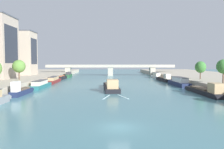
{
  "coord_description": "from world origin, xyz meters",
  "views": [
    {
      "loc": [
        -1.3,
        -24.63,
        7.58
      ],
      "look_at": [
        0.0,
        46.5,
        3.47
      ],
      "focal_mm": 34.66,
      "sensor_mm": 36.0,
      "label": 1
    }
  ],
  "objects_px": {
    "tree_left_second": "(19,66)",
    "moored_boat_left_upstream": "(69,75)",
    "moored_boat_right_second": "(164,79)",
    "tree_right_second": "(224,67)",
    "moored_boat_left_far": "(62,78)",
    "moored_boat_left_second": "(41,84)",
    "moored_boat_right_upstream": "(179,82)",
    "moored_boat_right_gap_after": "(156,76)",
    "moored_boat_left_downstream": "(54,80)",
    "bridge_far": "(110,68)",
    "moored_boat_right_near": "(206,91)",
    "tree_right_distant": "(200,67)",
    "barge_midriver": "(111,86)",
    "moored_boat_left_end": "(21,91)"
  },
  "relations": [
    {
      "from": "moored_boat_right_second",
      "to": "moored_boat_right_gap_after",
      "type": "height_order",
      "value": "moored_boat_right_second"
    },
    {
      "from": "moored_boat_left_upstream",
      "to": "moored_boat_right_near",
      "type": "bearing_deg",
      "value": -54.13
    },
    {
      "from": "moored_boat_left_far",
      "to": "moored_boat_left_upstream",
      "type": "distance_m",
      "value": 13.34
    },
    {
      "from": "moored_boat_left_downstream",
      "to": "tree_right_second",
      "type": "distance_m",
      "value": 55.8
    },
    {
      "from": "moored_boat_left_second",
      "to": "tree_right_second",
      "type": "xyz_separation_m",
      "value": [
        49.92,
        -8.96,
        5.49
      ]
    },
    {
      "from": "moored_boat_left_downstream",
      "to": "tree_right_second",
      "type": "relative_size",
      "value": 2.47
    },
    {
      "from": "moored_boat_right_gap_after",
      "to": "moored_boat_left_far",
      "type": "bearing_deg",
      "value": -171.04
    },
    {
      "from": "barge_midriver",
      "to": "tree_right_distant",
      "type": "height_order",
      "value": "tree_right_distant"
    },
    {
      "from": "moored_boat_right_second",
      "to": "tree_left_second",
      "type": "bearing_deg",
      "value": -161.16
    },
    {
      "from": "moored_boat_right_upstream",
      "to": "moored_boat_right_gap_after",
      "type": "bearing_deg",
      "value": 89.43
    },
    {
      "from": "moored_boat_right_near",
      "to": "moored_boat_right_upstream",
      "type": "height_order",
      "value": "moored_boat_right_near"
    },
    {
      "from": "moored_boat_left_end",
      "to": "moored_boat_right_second",
      "type": "height_order",
      "value": "moored_boat_left_end"
    },
    {
      "from": "moored_boat_right_upstream",
      "to": "moored_boat_right_second",
      "type": "height_order",
      "value": "moored_boat_right_second"
    },
    {
      "from": "moored_boat_left_second",
      "to": "bridge_far",
      "type": "relative_size",
      "value": 0.21
    },
    {
      "from": "barge_midriver",
      "to": "moored_boat_left_second",
      "type": "distance_m",
      "value": 21.5
    },
    {
      "from": "tree_left_second",
      "to": "moored_boat_left_upstream",
      "type": "bearing_deg",
      "value": 78.54
    },
    {
      "from": "moored_boat_right_upstream",
      "to": "moored_boat_right_second",
      "type": "bearing_deg",
      "value": 90.94
    },
    {
      "from": "moored_boat_left_upstream",
      "to": "tree_right_second",
      "type": "bearing_deg",
      "value": -47.06
    },
    {
      "from": "moored_boat_left_end",
      "to": "moored_boat_left_far",
      "type": "relative_size",
      "value": 0.93
    },
    {
      "from": "tree_right_second",
      "to": "bridge_far",
      "type": "relative_size",
      "value": 0.09
    },
    {
      "from": "moored_boat_right_second",
      "to": "tree_right_distant",
      "type": "bearing_deg",
      "value": -66.24
    },
    {
      "from": "barge_midriver",
      "to": "moored_boat_right_upstream",
      "type": "relative_size",
      "value": 1.36
    },
    {
      "from": "moored_boat_left_far",
      "to": "moored_boat_right_second",
      "type": "bearing_deg",
      "value": -13.22
    },
    {
      "from": "moored_boat_left_upstream",
      "to": "moored_boat_right_near",
      "type": "height_order",
      "value": "moored_boat_right_near"
    },
    {
      "from": "moored_boat_left_far",
      "to": "moored_boat_right_upstream",
      "type": "xyz_separation_m",
      "value": [
        42.76,
        -27.34,
        0.51
      ]
    },
    {
      "from": "moored_boat_left_far",
      "to": "moored_boat_right_second",
      "type": "distance_m",
      "value": 43.63
    },
    {
      "from": "moored_boat_left_upstream",
      "to": "moored_boat_right_second",
      "type": "bearing_deg",
      "value": -29.03
    },
    {
      "from": "moored_boat_right_second",
      "to": "moored_boat_right_near",
      "type": "bearing_deg",
      "value": -88.98
    },
    {
      "from": "moored_boat_right_gap_after",
      "to": "bridge_far",
      "type": "distance_m",
      "value": 28.38
    },
    {
      "from": "moored_boat_left_downstream",
      "to": "tree_right_distant",
      "type": "bearing_deg",
      "value": -12.64
    },
    {
      "from": "tree_right_distant",
      "to": "moored_boat_right_second",
      "type": "bearing_deg",
      "value": 113.76
    },
    {
      "from": "moored_boat_right_upstream",
      "to": "moored_boat_right_second",
      "type": "relative_size",
      "value": 0.98
    },
    {
      "from": "moored_boat_left_downstream",
      "to": "moored_boat_right_near",
      "type": "height_order",
      "value": "moored_boat_right_near"
    },
    {
      "from": "moored_boat_left_far",
      "to": "tree_right_second",
      "type": "xyz_separation_m",
      "value": [
        50.05,
        -39.96,
        5.71
      ]
    },
    {
      "from": "barge_midriver",
      "to": "moored_boat_left_downstream",
      "type": "xyz_separation_m",
      "value": [
        -20.83,
        20.56,
        0.03
      ]
    },
    {
      "from": "moored_boat_left_end",
      "to": "moored_boat_right_upstream",
      "type": "bearing_deg",
      "value": 22.89
    },
    {
      "from": "moored_boat_right_second",
      "to": "tree_left_second",
      "type": "relative_size",
      "value": 2.41
    },
    {
      "from": "moored_boat_right_near",
      "to": "tree_right_distant",
      "type": "bearing_deg",
      "value": 70.57
    },
    {
      "from": "moored_boat_left_second",
      "to": "moored_boat_right_second",
      "type": "distance_m",
      "value": 47.27
    },
    {
      "from": "moored_boat_left_second",
      "to": "moored_boat_right_upstream",
      "type": "relative_size",
      "value": 1.01
    },
    {
      "from": "moored_boat_left_far",
      "to": "moored_boat_left_upstream",
      "type": "height_order",
      "value": "moored_boat_left_upstream"
    },
    {
      "from": "moored_boat_left_upstream",
      "to": "moored_boat_right_upstream",
      "type": "height_order",
      "value": "moored_boat_right_upstream"
    },
    {
      "from": "moored_boat_right_near",
      "to": "tree_right_distant",
      "type": "distance_m",
      "value": 20.76
    },
    {
      "from": "moored_boat_left_far",
      "to": "moored_boat_left_second",
      "type": "bearing_deg",
      "value": -89.76
    },
    {
      "from": "tree_right_second",
      "to": "tree_right_distant",
      "type": "relative_size",
      "value": 1.08
    },
    {
      "from": "tree_right_distant",
      "to": "tree_right_second",
      "type": "bearing_deg",
      "value": -88.92
    },
    {
      "from": "tree_right_distant",
      "to": "moored_boat_left_second",
      "type": "bearing_deg",
      "value": -174.98
    },
    {
      "from": "moored_boat_right_upstream",
      "to": "tree_right_distant",
      "type": "relative_size",
      "value": 2.55
    },
    {
      "from": "moored_boat_left_far",
      "to": "bridge_far",
      "type": "bearing_deg",
      "value": 49.29
    },
    {
      "from": "moored_boat_left_upstream",
      "to": "moored_boat_right_gap_after",
      "type": "distance_m",
      "value": 43.11
    }
  ]
}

